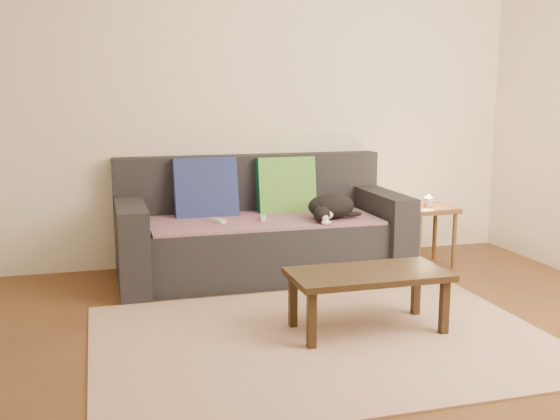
{
  "coord_description": "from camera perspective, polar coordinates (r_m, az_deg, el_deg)",
  "views": [
    {
      "loc": [
        -1.17,
        -3.09,
        1.36
      ],
      "look_at": [
        0.05,
        1.2,
        0.55
      ],
      "focal_mm": 42.0,
      "sensor_mm": 36.0,
      "label": 1
    }
  ],
  "objects": [
    {
      "name": "side_table",
      "position": [
        5.27,
        12.75,
        -0.57
      ],
      "size": [
        0.38,
        0.38,
        0.47
      ],
      "color": "brown",
      "rests_on": "ground"
    },
    {
      "name": "cat",
      "position": [
        4.78,
        4.43,
        0.25
      ],
      "size": [
        0.43,
        0.39,
        0.18
      ],
      "rotation": [
        0.0,
        0.0,
        0.26
      ],
      "color": "black",
      "rests_on": "throw_blanket"
    },
    {
      "name": "wii_remote_b",
      "position": [
        4.75,
        -1.48,
        -0.69
      ],
      "size": [
        0.07,
        0.15,
        0.03
      ],
      "primitive_type": "cube",
      "rotation": [
        0.0,
        0.0,
        1.33
      ],
      "color": "white",
      "rests_on": "throw_blanket"
    },
    {
      "name": "candle",
      "position": [
        5.25,
        12.81,
        0.72
      ],
      "size": [
        0.06,
        0.06,
        0.09
      ],
      "color": "beige",
      "rests_on": "side_table"
    },
    {
      "name": "rug",
      "position": [
        3.69,
        3.77,
        -11.2
      ],
      "size": [
        2.5,
        1.8,
        0.01
      ],
      "primitive_type": "cube",
      "color": "tan",
      "rests_on": "ground"
    },
    {
      "name": "throw_blanket",
      "position": [
        4.8,
        -1.49,
        -0.87
      ],
      "size": [
        1.66,
        0.74,
        0.02
      ],
      "primitive_type": "cube",
      "color": "#3F2546",
      "rests_on": "sofa"
    },
    {
      "name": "back_wall",
      "position": [
        5.22,
        -2.97,
        9.63
      ],
      "size": [
        4.5,
        0.04,
        2.6
      ],
      "primitive_type": "cube",
      "color": "beige",
      "rests_on": "ground"
    },
    {
      "name": "sofa",
      "position": [
        4.91,
        -1.75,
        -2.05
      ],
      "size": [
        2.1,
        0.94,
        0.87
      ],
      "color": "#232328",
      "rests_on": "ground"
    },
    {
      "name": "ground",
      "position": [
        3.57,
        4.6,
        -12.13
      ],
      "size": [
        4.5,
        4.5,
        0.0
      ],
      "primitive_type": "plane",
      "color": "brown",
      "rests_on": "ground"
    },
    {
      "name": "cushion_green",
      "position": [
        5.08,
        0.53,
        2.04
      ],
      "size": [
        0.45,
        0.18,
        0.47
      ],
      "primitive_type": "cube",
      "rotation": [
        -0.16,
        0.0,
        0.0
      ],
      "color": "#0C5136",
      "rests_on": "throw_blanket"
    },
    {
      "name": "wii_remote_a",
      "position": [
        4.66,
        -5.38,
        -0.94
      ],
      "size": [
        0.09,
        0.15,
        0.03
      ],
      "primitive_type": "cube",
      "rotation": [
        0.0,
        0.0,
        1.92
      ],
      "color": "white",
      "rests_on": "throw_blanket"
    },
    {
      "name": "coffee_table",
      "position": [
        3.76,
        7.68,
        -5.98
      ],
      "size": [
        0.89,
        0.45,
        0.36
      ],
      "color": "black",
      "rests_on": "rug"
    },
    {
      "name": "cushion_navy",
      "position": [
        4.94,
        -6.49,
        1.74
      ],
      "size": [
        0.47,
        0.23,
        0.49
      ],
      "primitive_type": "cube",
      "rotation": [
        -0.24,
        0.0,
        0.0
      ],
      "color": "#121D4F",
      "rests_on": "throw_blanket"
    }
  ]
}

